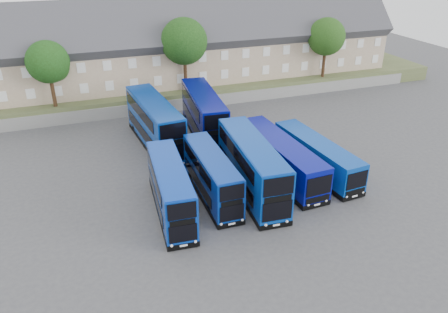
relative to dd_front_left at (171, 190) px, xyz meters
The scene contains 15 objects.
ground 6.42m from the dd_front_left, 16.53° to the right, with size 120.00×120.00×0.00m, color #414146.
retaining_wall 23.05m from the dd_front_left, 75.27° to the left, with size 70.00×0.40×1.50m, color slate.
earth_bank 32.80m from the dd_front_left, 79.71° to the left, with size 80.00×20.00×2.00m, color #4C5630.
terrace_row 29.98m from the dd_front_left, 72.60° to the left, with size 60.00×10.40×11.20m.
dd_front_left is the anchor object (origin of this frame).
dd_front_mid 3.92m from the dd_front_left, 16.02° to the left, with size 2.34×9.79×3.88m.
dd_front_right 7.27m from the dd_front_left, ahead, with size 3.49×11.83×4.64m.
dd_rear_left 12.94m from the dd_front_left, 83.39° to the left, with size 3.82×12.47×4.89m.
dd_rear_right 15.45m from the dd_front_left, 62.66° to the left, with size 3.89×12.26×4.80m.
coach_east_a 11.17m from the dd_front_left, 13.48° to the left, with size 3.23×12.66×3.43m.
coach_east_b 14.47m from the dd_front_left, ahead, with size 3.28×11.45×3.09m.
tree_west 25.21m from the dd_front_left, 108.90° to the left, with size 4.80×4.80×7.65m.
tree_mid 25.89m from the dd_front_left, 71.46° to the left, with size 5.76×5.76×9.18m.
tree_east 36.86m from the dd_front_left, 39.84° to the left, with size 5.12×5.12×8.16m.
tree_far 45.94m from the dd_front_left, 41.76° to the left, with size 5.44×5.44×8.67m.
Camera 1 is at (-11.94, -27.30, 19.66)m, focal length 35.00 mm.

